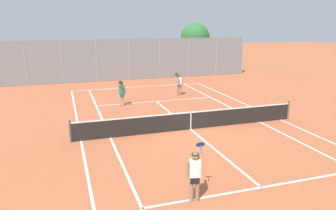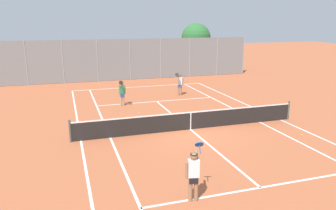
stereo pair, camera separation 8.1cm
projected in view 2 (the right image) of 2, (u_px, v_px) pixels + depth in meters
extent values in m
plane|color=#B25B38|center=(190.00, 129.00, 16.91)|extent=(120.00, 120.00, 0.00)
cube|color=white|center=(139.00, 87.00, 27.89)|extent=(11.00, 0.10, 0.01)
cube|color=white|center=(81.00, 141.00, 15.28)|extent=(0.10, 23.80, 0.01)
cube|color=white|center=(281.00, 120.00, 18.53)|extent=(0.10, 23.80, 0.01)
cube|color=white|center=(110.00, 138.00, 15.69)|extent=(0.10, 23.80, 0.01)
cube|color=white|center=(260.00, 122.00, 18.13)|extent=(0.10, 23.80, 0.01)
cube|color=white|center=(260.00, 188.00, 11.00)|extent=(8.26, 0.10, 0.01)
cube|color=white|center=(157.00, 101.00, 22.81)|extent=(8.26, 0.10, 0.01)
cube|color=white|center=(190.00, 129.00, 16.91)|extent=(0.10, 12.80, 0.01)
cylinder|color=#474C47|center=(70.00, 131.00, 15.02)|extent=(0.10, 0.10, 1.07)
cylinder|color=#474C47|center=(288.00, 110.00, 18.53)|extent=(0.10, 0.10, 1.07)
cube|color=black|center=(191.00, 121.00, 16.79)|extent=(11.90, 0.02, 0.89)
cube|color=white|center=(191.00, 112.00, 16.68)|extent=(11.90, 0.03, 0.06)
cube|color=white|center=(191.00, 121.00, 16.80)|extent=(0.05, 0.03, 0.89)
cylinder|color=#936B4C|center=(190.00, 189.00, 10.09)|extent=(0.13, 0.13, 0.82)
cylinder|color=#936B4C|center=(196.00, 189.00, 10.11)|extent=(0.13, 0.13, 0.82)
cube|color=black|center=(193.00, 179.00, 10.02)|extent=(0.31, 0.23, 0.24)
cube|color=white|center=(194.00, 168.00, 9.93)|extent=(0.37, 0.27, 0.56)
sphere|color=#936B4C|center=(194.00, 156.00, 9.83)|extent=(0.22, 0.22, 0.22)
cylinder|color=black|center=(194.00, 154.00, 9.82)|extent=(0.23, 0.23, 0.02)
cylinder|color=#936B4C|center=(186.00, 170.00, 9.92)|extent=(0.08, 0.08, 0.52)
cylinder|color=#936B4C|center=(197.00, 157.00, 10.00)|extent=(0.17, 0.46, 0.35)
cylinder|color=#1E4C99|center=(200.00, 149.00, 10.23)|extent=(0.08, 0.25, 0.22)
cylinder|color=#1E4C99|center=(199.00, 144.00, 10.32)|extent=(0.31, 0.25, 0.23)
cylinder|color=tan|center=(123.00, 100.00, 21.59)|extent=(0.13, 0.13, 0.82)
cylinder|color=tan|center=(121.00, 100.00, 21.50)|extent=(0.13, 0.13, 0.82)
cube|color=#334C8C|center=(122.00, 95.00, 21.47)|extent=(0.32, 0.24, 0.24)
cube|color=#338C59|center=(122.00, 89.00, 21.38)|extent=(0.38, 0.28, 0.56)
sphere|color=tan|center=(122.00, 84.00, 21.28)|extent=(0.22, 0.22, 0.22)
cylinder|color=black|center=(122.00, 83.00, 21.26)|extent=(0.23, 0.23, 0.02)
cylinder|color=tan|center=(125.00, 90.00, 21.50)|extent=(0.08, 0.08, 0.52)
cylinder|color=tan|center=(121.00, 86.00, 21.12)|extent=(0.19, 0.46, 0.35)
cylinder|color=black|center=(120.00, 84.00, 20.80)|extent=(0.09, 0.25, 0.22)
cylinder|color=black|center=(121.00, 83.00, 20.68)|extent=(0.32, 0.26, 0.23)
cylinder|color=#936B4C|center=(181.00, 90.00, 24.62)|extent=(0.13, 0.13, 0.82)
cylinder|color=#936B4C|center=(179.00, 90.00, 24.61)|extent=(0.13, 0.13, 0.82)
cube|color=#334C8C|center=(180.00, 86.00, 24.53)|extent=(0.32, 0.25, 0.24)
cube|color=white|center=(180.00, 81.00, 24.45)|extent=(0.38, 0.28, 0.56)
sphere|color=#936B4C|center=(180.00, 76.00, 24.35)|extent=(0.22, 0.22, 0.22)
cylinder|color=black|center=(180.00, 75.00, 24.33)|extent=(0.23, 0.23, 0.02)
cylinder|color=#936B4C|center=(183.00, 82.00, 24.47)|extent=(0.08, 0.08, 0.52)
cylinder|color=#936B4C|center=(178.00, 77.00, 24.23)|extent=(0.19, 0.46, 0.35)
cylinder|color=black|center=(177.00, 76.00, 23.93)|extent=(0.10, 0.25, 0.22)
cylinder|color=black|center=(177.00, 75.00, 23.79)|extent=(0.32, 0.26, 0.23)
sphere|color=#D1DB33|center=(139.00, 113.00, 19.80)|extent=(0.07, 0.07, 0.07)
sphere|color=#D1DB33|center=(302.00, 135.00, 15.99)|extent=(0.07, 0.07, 0.07)
cylinder|color=gray|center=(26.00, 63.00, 28.13)|extent=(0.08, 0.08, 3.86)
cylinder|color=gray|center=(63.00, 62.00, 29.02)|extent=(0.08, 0.08, 3.86)
cylinder|color=gray|center=(97.00, 61.00, 29.91)|extent=(0.08, 0.08, 3.86)
cylinder|color=gray|center=(130.00, 59.00, 30.80)|extent=(0.08, 0.08, 3.86)
cylinder|color=gray|center=(161.00, 58.00, 31.70)|extent=(0.08, 0.08, 3.86)
cylinder|color=gray|center=(190.00, 57.00, 32.59)|extent=(0.08, 0.08, 3.86)
cylinder|color=gray|center=(217.00, 56.00, 33.48)|extent=(0.08, 0.08, 3.86)
cylinder|color=gray|center=(243.00, 56.00, 34.37)|extent=(0.08, 0.08, 3.86)
cube|color=slate|center=(130.00, 59.00, 30.80)|extent=(24.16, 0.02, 3.82)
cylinder|color=brown|center=(196.00, 60.00, 36.73)|extent=(0.21, 0.21, 2.50)
sphere|color=#2D6B33|center=(196.00, 38.00, 36.13)|extent=(3.23, 3.23, 3.23)
sphere|color=#2D6B33|center=(200.00, 42.00, 36.43)|extent=(1.79, 1.79, 1.79)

